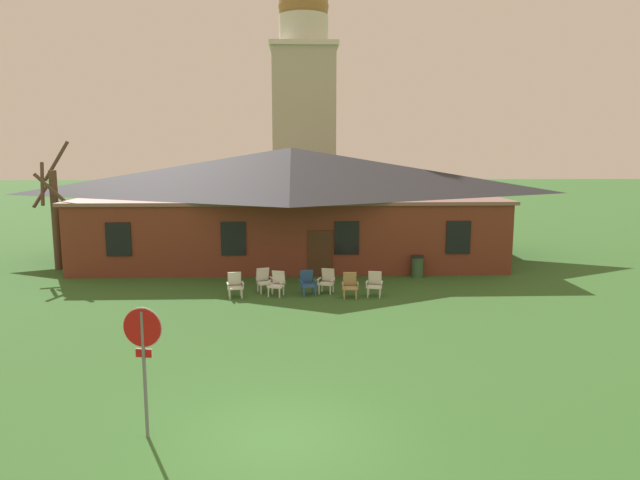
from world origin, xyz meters
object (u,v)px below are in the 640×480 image
at_px(stop_sign, 143,346).
at_px(lawn_chair_left_end, 277,283).
at_px(lawn_chair_near_door, 264,280).
at_px(lawn_chair_under_eave, 375,283).
at_px(lawn_chair_right_end, 327,280).
at_px(lawn_chair_by_porch, 235,284).
at_px(lawn_chair_far_side, 350,284).
at_px(lawn_chair_middle, 307,282).
at_px(trash_bin, 417,266).

relative_size(stop_sign, lawn_chair_left_end, 2.79).
height_order(lawn_chair_near_door, lawn_chair_under_eave, same).
relative_size(lawn_chair_right_end, lawn_chair_under_eave, 1.00).
height_order(lawn_chair_near_door, lawn_chair_left_end, same).
relative_size(lawn_chair_near_door, lawn_chair_left_end, 1.00).
bearing_deg(stop_sign, lawn_chair_by_porch, 87.16).
xyz_separation_m(lawn_chair_left_end, lawn_chair_far_side, (2.84, -0.37, 0.00)).
height_order(lawn_chair_middle, trash_bin, trash_bin).
relative_size(lawn_chair_left_end, lawn_chair_far_side, 1.00).
xyz_separation_m(stop_sign, lawn_chair_right_end, (4.16, 11.61, -1.39)).
bearing_deg(lawn_chair_middle, lawn_chair_by_porch, -175.03).
height_order(lawn_chair_left_end, trash_bin, trash_bin).
bearing_deg(lawn_chair_far_side, lawn_chair_by_porch, 177.47).
xyz_separation_m(lawn_chair_far_side, lawn_chair_under_eave, (0.98, 0.14, 0.00)).
distance_m(stop_sign, lawn_chair_middle, 11.89).
bearing_deg(lawn_chair_right_end, lawn_chair_middle, -159.22).
xyz_separation_m(lawn_chair_by_porch, lawn_chair_under_eave, (5.45, -0.06, 0.00)).
distance_m(lawn_chair_near_door, trash_bin, 7.16).
distance_m(lawn_chair_by_porch, lawn_chair_under_eave, 5.45).
height_order(lawn_chair_near_door, lawn_chair_right_end, same).
xyz_separation_m(lawn_chair_left_end, lawn_chair_under_eave, (3.82, -0.23, 0.00)).
bearing_deg(stop_sign, lawn_chair_right_end, 70.27).
bearing_deg(lawn_chair_middle, trash_bin, 30.62).
distance_m(lawn_chair_by_porch, lawn_chair_near_door, 1.31).
bearing_deg(trash_bin, lawn_chair_far_side, -134.57).
distance_m(stop_sign, lawn_chair_by_porch, 11.17).
bearing_deg(trash_bin, lawn_chair_left_end, -153.93).
distance_m(stop_sign, lawn_chair_right_end, 12.41).
height_order(lawn_chair_right_end, trash_bin, trash_bin).
bearing_deg(stop_sign, lawn_chair_far_side, 65.22).
xyz_separation_m(lawn_chair_near_door, lawn_chair_left_end, (0.55, -0.57, 0.00)).
relative_size(stop_sign, lawn_chair_far_side, 2.79).
distance_m(lawn_chair_near_door, lawn_chair_middle, 1.81).
bearing_deg(lawn_chair_middle, lawn_chair_far_side, -15.09).
relative_size(lawn_chair_far_side, trash_bin, 0.98).
bearing_deg(stop_sign, lawn_chair_under_eave, 61.42).
bearing_deg(lawn_chair_right_end, lawn_chair_left_end, -169.36).
distance_m(lawn_chair_right_end, lawn_chair_under_eave, 1.93).
bearing_deg(lawn_chair_far_side, lawn_chair_right_end, 139.03).
bearing_deg(lawn_chair_under_eave, lawn_chair_far_side, -171.77).
bearing_deg(lawn_chair_near_door, lawn_chair_far_side, -15.48).
xyz_separation_m(stop_sign, lawn_chair_under_eave, (6.00, 11.01, -1.39)).
distance_m(lawn_chair_by_porch, lawn_chair_left_end, 1.64).
distance_m(lawn_chair_middle, trash_bin, 5.79).
distance_m(lawn_chair_under_eave, trash_bin, 4.02).
xyz_separation_m(lawn_chair_left_end, lawn_chair_right_end, (1.98, 0.37, 0.00)).
relative_size(stop_sign, lawn_chair_near_door, 2.79).
height_order(lawn_chair_left_end, lawn_chair_middle, same).
relative_size(lawn_chair_far_side, lawn_chair_under_eave, 1.00).
bearing_deg(lawn_chair_left_end, lawn_chair_far_side, -7.42).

